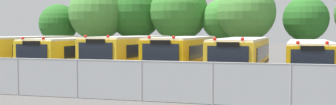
% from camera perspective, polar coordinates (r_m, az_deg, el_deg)
% --- Properties ---
extents(ground_plane, '(160.00, 160.00, 0.00)m').
position_cam_1_polar(ground_plane, '(29.10, -1.65, -3.12)').
color(ground_plane, '#514F4C').
extents(school_bus_0, '(2.71, 9.91, 2.72)m').
position_cam_1_polar(school_bus_0, '(33.23, -17.23, -0.05)').
color(school_bus_0, yellow).
rests_on(school_bus_0, ground_plane).
extents(school_bus_1, '(2.55, 10.60, 2.64)m').
position_cam_1_polar(school_bus_1, '(31.05, -11.54, -0.23)').
color(school_bus_1, yellow).
rests_on(school_bus_1, ground_plane).
extents(school_bus_2, '(2.84, 9.91, 2.76)m').
position_cam_1_polar(school_bus_2, '(29.77, -4.87, -0.21)').
color(school_bus_2, yellow).
rests_on(school_bus_2, ground_plane).
extents(school_bus_3, '(2.72, 10.48, 2.73)m').
position_cam_1_polar(school_bus_3, '(28.23, 1.96, -0.38)').
color(school_bus_3, '#EAA80C').
rests_on(school_bus_3, ground_plane).
extents(school_bus_4, '(2.65, 11.72, 2.67)m').
position_cam_1_polar(school_bus_4, '(27.44, 9.37, -0.56)').
color(school_bus_4, yellow).
rests_on(school_bus_4, ground_plane).
extents(school_bus_5, '(2.58, 11.71, 2.52)m').
position_cam_1_polar(school_bus_5, '(27.65, 17.43, -0.79)').
color(school_bus_5, '#EAA80C').
rests_on(school_bus_5, ground_plane).
extents(tree_0, '(3.65, 3.65, 5.52)m').
position_cam_1_polar(tree_0, '(43.77, -13.70, 3.58)').
color(tree_0, '#4C3823').
rests_on(tree_0, ground_plane).
extents(tree_1, '(5.09, 5.09, 7.20)m').
position_cam_1_polar(tree_1, '(41.51, -8.94, 4.99)').
color(tree_1, '#4C3823').
rests_on(tree_1, ground_plane).
extents(tree_2, '(5.07, 4.96, 7.17)m').
position_cam_1_polar(tree_2, '(41.76, -3.91, 5.06)').
color(tree_2, '#4C3823').
rests_on(tree_2, ground_plane).
extents(tree_3, '(5.20, 5.20, 7.29)m').
position_cam_1_polar(tree_3, '(40.21, 1.38, 5.16)').
color(tree_3, '#4C3823').
rests_on(tree_3, ground_plane).
extents(tree_4, '(3.54, 3.54, 5.74)m').
position_cam_1_polar(tree_4, '(39.44, 6.92, 4.03)').
color(tree_4, '#4C3823').
rests_on(tree_4, ground_plane).
extents(tree_5, '(4.84, 4.84, 6.96)m').
position_cam_1_polar(tree_5, '(37.85, 10.13, 5.12)').
color(tree_5, '#4C3823').
rests_on(tree_5, ground_plane).
extents(tree_6, '(3.74, 3.74, 5.86)m').
position_cam_1_polar(tree_6, '(38.80, 17.17, 4.10)').
color(tree_6, '#4C3823').
rests_on(tree_6, ground_plane).
extents(chainlink_fence, '(24.34, 0.07, 1.74)m').
position_cam_1_polar(chainlink_fence, '(20.27, -11.44, -3.16)').
color(chainlink_fence, '#9EA0A3').
rests_on(chainlink_fence, ground_plane).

